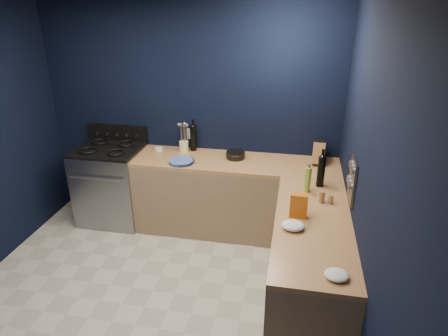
% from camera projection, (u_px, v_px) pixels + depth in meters
% --- Properties ---
extents(floor, '(3.50, 3.50, 0.02)m').
position_uv_depth(floor, '(145.00, 308.00, 3.58)').
color(floor, '#B8B4A1').
rests_on(floor, ground).
extents(wall_back, '(3.50, 0.02, 2.60)m').
position_uv_depth(wall_back, '(190.00, 116.00, 4.63)').
color(wall_back, black).
rests_on(wall_back, ground).
extents(wall_right, '(0.02, 3.50, 2.60)m').
position_uv_depth(wall_right, '(367.00, 199.00, 2.75)').
color(wall_right, black).
rests_on(wall_right, ground).
extents(cab_back, '(2.30, 0.63, 0.86)m').
position_uv_depth(cab_back, '(235.00, 198.00, 4.59)').
color(cab_back, '#8B6D4E').
rests_on(cab_back, floor).
extents(top_back, '(2.30, 0.63, 0.04)m').
position_uv_depth(top_back, '(236.00, 163.00, 4.40)').
color(top_back, brown).
rests_on(top_back, cab_back).
extents(cab_right, '(0.63, 1.67, 0.86)m').
position_uv_depth(cab_right, '(308.00, 268.00, 3.41)').
color(cab_right, '#8B6D4E').
rests_on(cab_right, floor).
extents(top_right, '(0.63, 1.67, 0.04)m').
position_uv_depth(top_right, '(313.00, 224.00, 3.23)').
color(top_right, brown).
rests_on(top_right, cab_right).
extents(gas_range, '(0.76, 0.66, 0.92)m').
position_uv_depth(gas_range, '(112.00, 185.00, 4.82)').
color(gas_range, gray).
rests_on(gas_range, floor).
extents(oven_door, '(0.59, 0.02, 0.42)m').
position_uv_depth(oven_door, '(101.00, 198.00, 4.54)').
color(oven_door, black).
rests_on(oven_door, gas_range).
extents(cooktop, '(0.76, 0.66, 0.03)m').
position_uv_depth(cooktop, '(108.00, 149.00, 4.63)').
color(cooktop, black).
rests_on(cooktop, gas_range).
extents(backguard, '(0.76, 0.06, 0.20)m').
position_uv_depth(backguard, '(118.00, 133.00, 4.85)').
color(backguard, black).
rests_on(backguard, gas_range).
extents(spice_panel, '(0.02, 0.28, 0.38)m').
position_uv_depth(spice_panel, '(352.00, 181.00, 3.29)').
color(spice_panel, gray).
rests_on(spice_panel, wall_right).
extents(wall_outlet, '(0.09, 0.02, 0.13)m').
position_uv_depth(wall_outlet, '(190.00, 134.00, 4.70)').
color(wall_outlet, white).
rests_on(wall_outlet, wall_back).
extents(plate_stack, '(0.33, 0.33, 0.03)m').
position_uv_depth(plate_stack, '(181.00, 161.00, 4.34)').
color(plate_stack, teal).
rests_on(plate_stack, top_back).
extents(ramekin, '(0.12, 0.12, 0.04)m').
position_uv_depth(ramekin, '(159.00, 149.00, 4.68)').
color(ramekin, white).
rests_on(ramekin, top_back).
extents(utensil_crock, '(0.13, 0.13, 0.13)m').
position_uv_depth(utensil_crock, '(184.00, 146.00, 4.63)').
color(utensil_crock, '#FAF4C2').
rests_on(utensil_crock, top_back).
extents(wine_bottle_back, '(0.09, 0.09, 0.30)m').
position_uv_depth(wine_bottle_back, '(193.00, 138.00, 4.64)').
color(wine_bottle_back, black).
rests_on(wine_bottle_back, top_back).
extents(lemon_basket, '(0.22, 0.22, 0.08)m').
position_uv_depth(lemon_basket, '(235.00, 155.00, 4.45)').
color(lemon_basket, black).
rests_on(lemon_basket, top_back).
extents(knife_block, '(0.15, 0.28, 0.29)m').
position_uv_depth(knife_block, '(319.00, 153.00, 4.30)').
color(knife_block, brown).
rests_on(knife_block, top_back).
extents(wine_bottle_right, '(0.09, 0.09, 0.30)m').
position_uv_depth(wine_bottle_right, '(321.00, 172.00, 3.77)').
color(wine_bottle_right, black).
rests_on(wine_bottle_right, top_right).
extents(oil_bottle, '(0.06, 0.06, 0.25)m').
position_uv_depth(oil_bottle, '(308.00, 180.00, 3.67)').
color(oil_bottle, '#80A335').
rests_on(oil_bottle, top_right).
extents(spice_jar_near, '(0.07, 0.07, 0.11)m').
position_uv_depth(spice_jar_near, '(322.00, 197.00, 3.50)').
color(spice_jar_near, olive).
rests_on(spice_jar_near, top_right).
extents(spice_jar_far, '(0.05, 0.05, 0.08)m').
position_uv_depth(spice_jar_far, '(331.00, 200.00, 3.48)').
color(spice_jar_far, olive).
rests_on(spice_jar_far, top_right).
extents(crouton_bag, '(0.15, 0.08, 0.21)m').
position_uv_depth(crouton_bag, '(299.00, 206.00, 3.26)').
color(crouton_bag, '#AF0707').
rests_on(crouton_bag, top_right).
extents(towel_front, '(0.23, 0.22, 0.06)m').
position_uv_depth(towel_front, '(293.00, 225.00, 3.11)').
color(towel_front, white).
rests_on(towel_front, top_right).
extents(towel_end, '(0.20, 0.19, 0.05)m').
position_uv_depth(towel_end, '(337.00, 275.00, 2.58)').
color(towel_end, white).
rests_on(towel_end, top_right).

